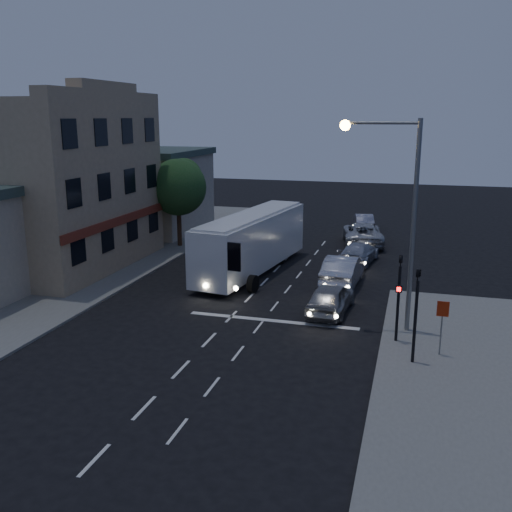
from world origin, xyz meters
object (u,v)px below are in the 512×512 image
(traffic_signal_main, at_px, (399,288))
(tour_bus, at_px, (252,241))
(car_suv, at_px, (330,298))
(car_sedan_b, at_px, (359,253))
(regulatory_sign, at_px, (442,319))
(traffic_signal_side, at_px, (416,304))
(car_sedan_a, at_px, (343,270))
(street_tree, at_px, (178,185))
(streetlight, at_px, (399,201))
(car_sedan_c, at_px, (363,234))
(car_extra, at_px, (364,222))

(traffic_signal_main, bearing_deg, tour_bus, 134.05)
(car_suv, height_order, car_sedan_b, car_suv)
(regulatory_sign, bearing_deg, traffic_signal_side, -136.08)
(car_sedan_a, bearing_deg, street_tree, -24.35)
(car_sedan_a, relative_size, regulatory_sign, 2.30)
(car_sedan_b, xyz_separation_m, regulatory_sign, (4.60, -14.07, 0.92))
(regulatory_sign, bearing_deg, car_sedan_b, 108.12)
(car_sedan_a, distance_m, streetlight, 8.70)
(car_suv, relative_size, car_sedan_c, 0.74)
(tour_bus, bearing_deg, car_sedan_c, 66.76)
(car_sedan_a, height_order, street_tree, street_tree)
(car_suv, relative_size, car_sedan_a, 0.86)
(car_sedan_a, height_order, car_sedan_b, car_sedan_a)
(car_sedan_a, xyz_separation_m, car_extra, (-0.42, 16.41, -0.16))
(car_suv, height_order, traffic_signal_side, traffic_signal_side)
(car_sedan_c, distance_m, traffic_signal_side, 21.05)
(car_sedan_c, bearing_deg, tour_bus, 49.60)
(car_suv, bearing_deg, car_extra, -84.84)
(car_sedan_c, relative_size, regulatory_sign, 2.67)
(regulatory_sign, bearing_deg, car_extra, 101.96)
(car_sedan_b, relative_size, car_sedan_c, 0.79)
(traffic_signal_main, bearing_deg, traffic_signal_side, -70.51)
(car_sedan_b, height_order, streetlight, streetlight)
(car_extra, distance_m, traffic_signal_side, 26.76)
(traffic_signal_side, xyz_separation_m, street_tree, (-16.51, 16.22, 2.08))
(regulatory_sign, xyz_separation_m, street_tree, (-17.51, 15.26, 2.90))
(car_extra, bearing_deg, street_tree, 29.47)
(car_sedan_c, xyz_separation_m, regulatory_sign, (4.90, -19.66, 0.78))
(car_sedan_a, relative_size, car_sedan_c, 0.86)
(traffic_signal_main, height_order, regulatory_sign, traffic_signal_main)
(car_sedan_c, relative_size, traffic_signal_main, 1.43)
(car_extra, bearing_deg, streetlight, 88.12)
(tour_bus, height_order, traffic_signal_side, traffic_signal_side)
(car_sedan_a, bearing_deg, traffic_signal_side, 114.00)
(tour_bus, relative_size, car_suv, 2.73)
(car_suv, xyz_separation_m, regulatory_sign, (4.91, -4.04, 0.86))
(tour_bus, bearing_deg, regulatory_sign, -36.16)
(streetlight, relative_size, street_tree, 1.45)
(tour_bus, xyz_separation_m, car_sedan_a, (5.63, -1.23, -1.09))
(car_sedan_c, bearing_deg, regulatory_sign, 94.60)
(tour_bus, relative_size, car_sedan_b, 2.56)
(tour_bus, height_order, street_tree, street_tree)
(car_suv, distance_m, traffic_signal_side, 6.56)
(traffic_signal_main, relative_size, traffic_signal_side, 1.00)
(car_sedan_b, xyz_separation_m, streetlight, (2.65, -11.63, 5.06))
(car_sedan_a, distance_m, regulatory_sign, 10.28)
(car_sedan_a, xyz_separation_m, car_sedan_c, (0.06, 10.69, -0.02))
(streetlight, height_order, street_tree, streetlight)
(streetlight, bearing_deg, regulatory_sign, -51.25)
(car_extra, relative_size, traffic_signal_main, 0.99)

